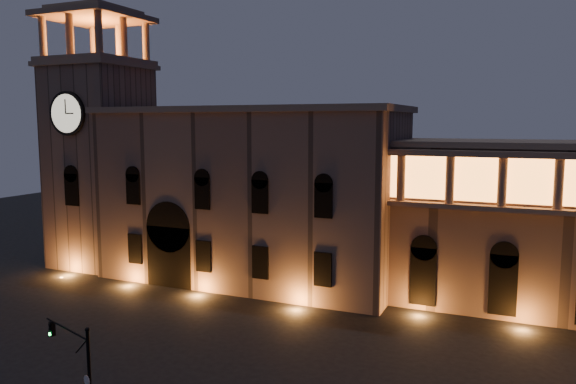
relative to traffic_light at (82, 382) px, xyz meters
name	(u,v)px	position (x,y,z in m)	size (l,w,h in m)	color
ground	(128,365)	(-4.19, 8.35, -3.34)	(160.00, 160.00, 0.00)	black
government_building	(250,195)	(-6.27, 30.28, 5.43)	(30.80, 12.80, 17.60)	#775C4E
clock_tower	(101,154)	(-24.69, 29.33, 9.16)	(9.80, 9.80, 32.40)	#775C4E
traffic_light	(82,382)	(0.00, 0.00, 0.00)	(4.41, 1.75, 6.36)	black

